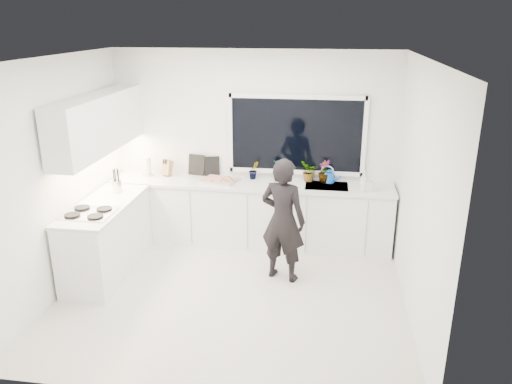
# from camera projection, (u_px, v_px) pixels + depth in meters

# --- Properties ---
(floor) EXTENTS (4.00, 3.50, 0.02)m
(floor) POSITION_uv_depth(u_px,v_px,m) (232.00, 295.00, 5.90)
(floor) COLOR beige
(floor) RESTS_ON ground
(wall_back) EXTENTS (4.00, 0.02, 2.70)m
(wall_back) POSITION_uv_depth(u_px,v_px,m) (254.00, 147.00, 7.09)
(wall_back) COLOR white
(wall_back) RESTS_ON ground
(wall_left) EXTENTS (0.02, 3.50, 2.70)m
(wall_left) POSITION_uv_depth(u_px,v_px,m) (58.00, 178.00, 5.72)
(wall_left) COLOR white
(wall_left) RESTS_ON ground
(wall_right) EXTENTS (0.02, 3.50, 2.70)m
(wall_right) POSITION_uv_depth(u_px,v_px,m) (420.00, 195.00, 5.17)
(wall_right) COLOR white
(wall_right) RESTS_ON ground
(ceiling) EXTENTS (4.00, 3.50, 0.02)m
(ceiling) POSITION_uv_depth(u_px,v_px,m) (228.00, 57.00, 5.00)
(ceiling) COLOR white
(ceiling) RESTS_ON wall_back
(window) EXTENTS (1.80, 0.02, 1.00)m
(window) POSITION_uv_depth(u_px,v_px,m) (296.00, 135.00, 6.91)
(window) COLOR black
(window) RESTS_ON wall_back
(base_cabinets_back) EXTENTS (3.92, 0.58, 0.88)m
(base_cabinets_back) POSITION_uv_depth(u_px,v_px,m) (251.00, 214.00, 7.10)
(base_cabinets_back) COLOR white
(base_cabinets_back) RESTS_ON floor
(base_cabinets_left) EXTENTS (0.58, 1.60, 0.88)m
(base_cabinets_left) POSITION_uv_depth(u_px,v_px,m) (107.00, 239.00, 6.30)
(base_cabinets_left) COLOR white
(base_cabinets_left) RESTS_ON floor
(countertop_back) EXTENTS (3.94, 0.62, 0.04)m
(countertop_back) POSITION_uv_depth(u_px,v_px,m) (251.00, 184.00, 6.94)
(countertop_back) COLOR silver
(countertop_back) RESTS_ON base_cabinets_back
(countertop_left) EXTENTS (0.62, 1.60, 0.04)m
(countertop_left) POSITION_uv_depth(u_px,v_px,m) (103.00, 205.00, 6.15)
(countertop_left) COLOR silver
(countertop_left) RESTS_ON base_cabinets_left
(upper_cabinets) EXTENTS (0.34, 2.10, 0.70)m
(upper_cabinets) POSITION_uv_depth(u_px,v_px,m) (99.00, 123.00, 6.18)
(upper_cabinets) COLOR white
(upper_cabinets) RESTS_ON wall_left
(sink) EXTENTS (0.58, 0.42, 0.14)m
(sink) POSITION_uv_depth(u_px,v_px,m) (326.00, 189.00, 6.82)
(sink) COLOR silver
(sink) RESTS_ON countertop_back
(faucet) EXTENTS (0.03, 0.03, 0.22)m
(faucet) POSITION_uv_depth(u_px,v_px,m) (327.00, 174.00, 6.95)
(faucet) COLOR silver
(faucet) RESTS_ON countertop_back
(stovetop) EXTENTS (0.56, 0.48, 0.03)m
(stovetop) POSITION_uv_depth(u_px,v_px,m) (89.00, 213.00, 5.82)
(stovetop) COLOR black
(stovetop) RESTS_ON countertop_left
(person) EXTENTS (0.65, 0.53, 1.55)m
(person) POSITION_uv_depth(u_px,v_px,m) (283.00, 220.00, 6.02)
(person) COLOR black
(person) RESTS_ON floor
(pizza_tray) EXTENTS (0.55, 0.45, 0.03)m
(pizza_tray) POSITION_uv_depth(u_px,v_px,m) (220.00, 181.00, 6.97)
(pizza_tray) COLOR silver
(pizza_tray) RESTS_ON countertop_back
(pizza) EXTENTS (0.50, 0.40, 0.01)m
(pizza) POSITION_uv_depth(u_px,v_px,m) (220.00, 179.00, 6.97)
(pizza) COLOR red
(pizza) RESTS_ON pizza_tray
(watering_can) EXTENTS (0.14, 0.14, 0.13)m
(watering_can) POSITION_uv_depth(u_px,v_px,m) (329.00, 178.00, 6.93)
(watering_can) COLOR blue
(watering_can) RESTS_ON countertop_back
(paper_towel_roll) EXTENTS (0.12, 0.12, 0.26)m
(paper_towel_roll) POSITION_uv_depth(u_px,v_px,m) (147.00, 167.00, 7.21)
(paper_towel_roll) COLOR silver
(paper_towel_roll) RESTS_ON countertop_back
(knife_block) EXTENTS (0.16, 0.14, 0.22)m
(knife_block) POSITION_uv_depth(u_px,v_px,m) (167.00, 168.00, 7.21)
(knife_block) COLOR #997247
(knife_block) RESTS_ON countertop_back
(utensil_crock) EXTENTS (0.15, 0.15, 0.16)m
(utensil_crock) POSITION_uv_depth(u_px,v_px,m) (117.00, 186.00, 6.54)
(utensil_crock) COLOR silver
(utensil_crock) RESTS_ON countertop_left
(picture_frame_large) EXTENTS (0.22, 0.08, 0.28)m
(picture_frame_large) POSITION_uv_depth(u_px,v_px,m) (212.00, 166.00, 7.21)
(picture_frame_large) COLOR black
(picture_frame_large) RESTS_ON countertop_back
(picture_frame_small) EXTENTS (0.25, 0.07, 0.30)m
(picture_frame_small) POSITION_uv_depth(u_px,v_px,m) (197.00, 165.00, 7.23)
(picture_frame_small) COLOR black
(picture_frame_small) RESTS_ON countertop_back
(herb_plants) EXTENTS (1.21, 0.27, 0.31)m
(herb_plants) POSITION_uv_depth(u_px,v_px,m) (302.00, 171.00, 6.95)
(herb_plants) COLOR #26662D
(herb_plants) RESTS_ON countertop_back
(soap_bottles) EXTENTS (0.19, 0.13, 0.28)m
(soap_bottles) POSITION_uv_depth(u_px,v_px,m) (366.00, 182.00, 6.55)
(soap_bottles) COLOR #D8BF66
(soap_bottles) RESTS_ON countertop_back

